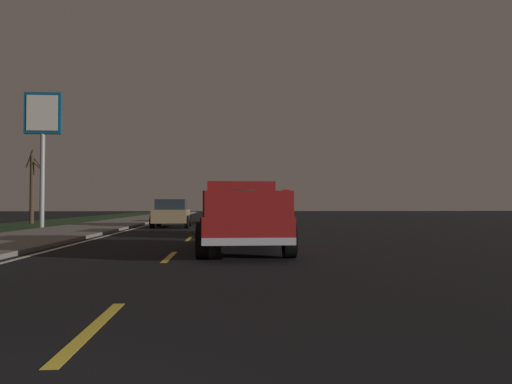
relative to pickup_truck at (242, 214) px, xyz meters
name	(u,v)px	position (x,y,z in m)	size (l,w,h in m)	color
ground	(203,226)	(16.09, 1.75, -0.98)	(144.00, 144.00, 0.00)	black
sidewalk_shoulder	(106,225)	(16.09, 7.45, -0.92)	(108.00, 4.00, 0.12)	slate
grass_verge	(19,226)	(16.09, 12.45, -0.98)	(108.00, 6.00, 0.01)	#1E3819
lane_markings	(165,224)	(18.38, 4.26, -0.98)	(108.00, 3.54, 0.01)	yellow
pickup_truck	(242,214)	(0.00, 0.00, 0.00)	(5.46, 2.36, 1.87)	maroon
sedan_tan	(172,213)	(14.27, 3.40, -0.20)	(4.44, 2.09, 1.54)	#9E845B
sedan_green	(237,216)	(6.67, -0.04, -0.20)	(4.44, 2.08, 1.54)	#14592D
sedan_blue	(228,212)	(20.23, 0.23, -0.20)	(4.42, 2.06, 1.54)	navy
gas_price_sign	(43,126)	(13.16, 10.07, 4.43)	(0.27, 1.90, 7.18)	#99999E
bare_tree_far	(32,187)	(20.08, 13.25, 1.43)	(1.19, 1.66, 4.96)	#423323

